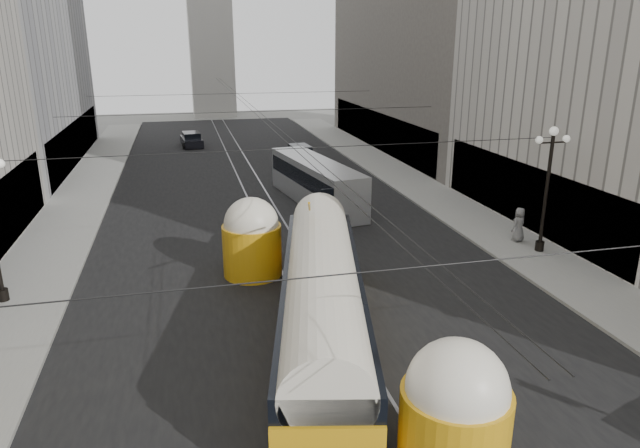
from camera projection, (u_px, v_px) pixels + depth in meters
road at (258, 197)px, 40.02m from camera, size 20.00×85.00×0.02m
sidewalk_left at (84, 194)px, 40.55m from camera, size 4.00×72.00×0.15m
sidewalk_right at (400, 176)px, 45.93m from camera, size 4.00×72.00×0.15m
rail_left at (248, 198)px, 39.85m from camera, size 0.12×85.00×0.04m
rail_right at (269, 196)px, 40.19m from camera, size 0.12×85.00×0.04m
distant_tower at (209, 7)px, 79.40m from camera, size 6.00×6.00×31.36m
lamppost_right_mid at (547, 183)px, 28.28m from camera, size 1.86×0.44×6.37m
catenary at (259, 114)px, 37.32m from camera, size 25.00×72.00×0.23m
streetcar at (322, 298)px, 20.04m from camera, size 5.93×16.83×3.77m
city_bus at (316, 180)px, 37.98m from camera, size 4.13×11.69×2.90m
sedan_white_far at (300, 154)px, 52.13m from camera, size 2.21×4.61×1.41m
sedan_dark_far at (192, 140)px, 59.30m from camera, size 2.33×4.73×1.44m
pedestrian_sidewalk_right at (519, 225)px, 30.50m from camera, size 1.06×0.88×1.86m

